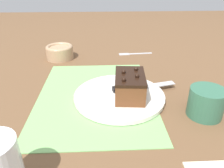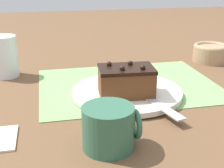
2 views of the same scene
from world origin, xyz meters
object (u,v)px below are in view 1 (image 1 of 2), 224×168
Objects in this scene: cake_plate at (119,96)px; coffee_mug at (206,102)px; chocolate_cake at (130,85)px; serving_knife at (134,87)px; small_bowl at (60,52)px; dessert_fork at (133,54)px.

cake_plate is 0.23m from coffee_mug.
coffee_mug is at bearing -112.74° from chocolate_cake.
chocolate_cake is 0.05m from serving_knife.
small_bowl is at bearing -153.09° from serving_knife.
cake_plate is 1.31× the size of serving_knife.
serving_knife is at bearing -58.00° from cake_plate.
chocolate_cake reaches higher than coffee_mug.
dessert_fork is at bearing -8.95° from chocolate_cake.
serving_knife is 1.34× the size of dessert_fork.
chocolate_cake is at bearing -144.19° from small_bowl.
dessert_fork is (0.35, -0.04, -0.02)m from serving_knife.
small_bowl is at bearing 45.64° from coffee_mug.
coffee_mug is 0.49m from dessert_fork.
coffee_mug is 0.66× the size of dessert_fork.
dessert_fork is at bearing 158.86° from serving_knife.
small_bowl is (0.34, 0.23, 0.02)m from cake_plate.
serving_knife is 2.04× the size of coffee_mug.
dessert_fork is (0.04, -0.32, -0.03)m from small_bowl.
cake_plate is at bearing 67.61° from coffee_mug.
serving_knife is at bearing 55.00° from coffee_mug.
cake_plate reaches higher than dessert_fork.
serving_knife is 0.21m from coffee_mug.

